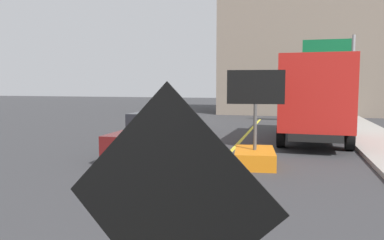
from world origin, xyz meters
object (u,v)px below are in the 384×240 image
(arrow_board_trailer, at_px, (255,149))
(traffic_cone_mid_lane, at_px, (219,179))
(box_truck, at_px, (315,97))
(pickup_car, at_px, (160,133))
(highway_guide_sign, at_px, (338,64))
(roadwork_sign, at_px, (169,207))

(arrow_board_trailer, xyz_separation_m, traffic_cone_mid_lane, (-0.42, -3.23, -0.11))
(traffic_cone_mid_lane, bearing_deg, arrow_board_trailer, 82.64)
(box_truck, bearing_deg, arrow_board_trailer, -109.47)
(arrow_board_trailer, distance_m, pickup_car, 3.30)
(box_truck, relative_size, traffic_cone_mid_lane, 9.82)
(box_truck, distance_m, highway_guide_sign, 6.99)
(roadwork_sign, height_order, highway_guide_sign, highway_guide_sign)
(arrow_board_trailer, distance_m, box_truck, 5.77)
(pickup_car, bearing_deg, roadwork_sign, -69.86)
(roadwork_sign, relative_size, pickup_car, 0.51)
(highway_guide_sign, bearing_deg, box_truck, -103.00)
(roadwork_sign, height_order, arrow_board_trailer, arrow_board_trailer)
(roadwork_sign, xyz_separation_m, arrow_board_trailer, (-0.19, 8.23, -0.99))
(arrow_board_trailer, distance_m, highway_guide_sign, 12.75)
(roadwork_sign, distance_m, highway_guide_sign, 20.50)
(pickup_car, distance_m, traffic_cone_mid_lane, 4.97)
(arrow_board_trailer, height_order, traffic_cone_mid_lane, arrow_board_trailer)
(arrow_board_trailer, xyz_separation_m, pickup_car, (-3.16, 0.90, 0.22))
(pickup_car, distance_m, highway_guide_sign, 13.11)
(roadwork_sign, relative_size, arrow_board_trailer, 0.86)
(arrow_board_trailer, height_order, box_truck, box_truck)
(roadwork_sign, bearing_deg, arrow_board_trailer, 91.31)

